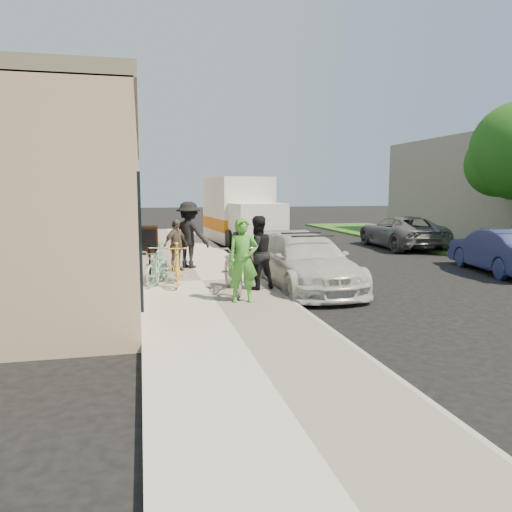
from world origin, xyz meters
TOP-DOWN VIEW (x-y plane):
  - ground at (0.00, 0.00)m, footprint 120.00×120.00m
  - sidewalk at (-2.00, 3.00)m, footprint 3.00×34.00m
  - curb at (-0.45, 3.00)m, footprint 0.12×34.00m
  - storefront at (-5.24, 7.99)m, footprint 3.60×20.00m
  - bike_rack at (-3.18, 3.74)m, footprint 0.22×0.57m
  - sandwich_board at (-3.19, 8.40)m, footprint 0.63×0.64m
  - sedan_white at (0.45, 2.10)m, footprint 1.88×4.56m
  - sedan_silver at (0.51, 4.86)m, footprint 1.57×3.51m
  - moving_truck at (0.91, 12.55)m, footprint 2.79×6.21m
  - far_car_blue at (6.76, 3.09)m, footprint 2.06×4.16m
  - far_car_gray at (7.13, 9.48)m, footprint 2.47×4.91m
  - tandem_bike at (-1.49, 1.38)m, footprint 0.74×2.05m
  - woman_rider at (-1.47, 0.38)m, footprint 0.67×0.48m
  - man_standing at (-0.89, 1.62)m, footprint 0.97×0.85m
  - cruiser_bike_a at (-3.04, 3.07)m, footprint 0.66×1.64m
  - cruiser_bike_b at (-3.08, 2.79)m, footprint 1.08×1.70m
  - cruiser_bike_c at (-2.65, 2.51)m, footprint 0.58×1.69m
  - bystander_a at (-2.10, 5.15)m, footprint 1.43×1.32m
  - bystander_b at (-2.52, 4.63)m, footprint 0.88×0.82m

SIDE VIEW (x-z plane):
  - ground at x=0.00m, z-range 0.00..0.00m
  - curb at x=-0.45m, z-range 0.00..0.13m
  - sidewalk at x=-2.00m, z-range 0.00..0.15m
  - cruiser_bike_b at x=-3.08m, z-range 0.15..1.00m
  - sedan_silver at x=0.51m, z-range 0.00..1.17m
  - cruiser_bike_a at x=-3.04m, z-range 0.15..1.11m
  - cruiser_bike_c at x=-2.65m, z-range 0.15..1.15m
  - bike_rack at x=-3.18m, z-range 0.24..1.07m
  - far_car_blue at x=6.76m, z-range 0.00..1.31m
  - sedan_white at x=0.45m, z-range -0.02..1.34m
  - sandwich_board at x=-3.19m, z-range 0.16..1.16m
  - far_car_gray at x=7.13m, z-range 0.00..1.33m
  - tandem_bike at x=-1.49m, z-range 0.15..1.22m
  - bystander_b at x=-2.52m, z-range 0.15..1.61m
  - man_standing at x=-0.89m, z-range 0.15..1.84m
  - woman_rider at x=-1.47m, z-range 0.15..1.86m
  - bystander_a at x=-2.10m, z-range 0.15..2.08m
  - moving_truck at x=0.91m, z-range -0.17..2.80m
  - storefront at x=-5.24m, z-range 0.01..4.24m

